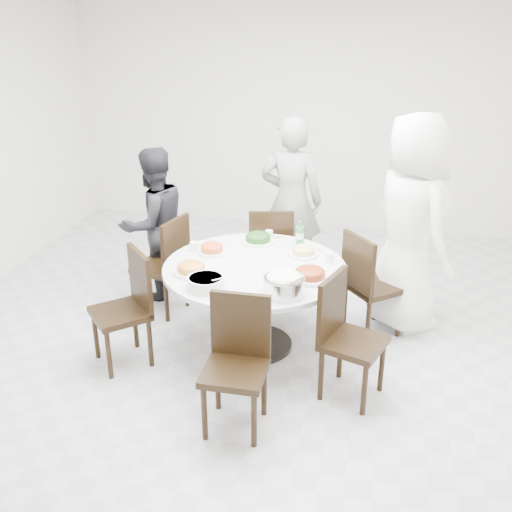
% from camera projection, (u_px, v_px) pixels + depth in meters
% --- Properties ---
extents(floor, '(6.00, 6.00, 0.01)m').
position_uv_depth(floor, '(263.00, 340.00, 5.25)').
color(floor, silver).
rests_on(floor, ground).
extents(wall_back, '(6.00, 0.01, 2.80)m').
position_uv_depth(wall_back, '(311.00, 118.00, 7.39)').
color(wall_back, white).
rests_on(wall_back, ground).
extents(wall_front, '(6.00, 0.01, 2.80)m').
position_uv_depth(wall_front, '(88.00, 439.00, 2.00)').
color(wall_front, white).
rests_on(wall_front, ground).
extents(dining_table, '(1.50, 1.50, 0.75)m').
position_uv_depth(dining_table, '(255.00, 307.00, 5.03)').
color(dining_table, silver).
rests_on(dining_table, floor).
extents(chair_ne, '(0.59, 0.59, 0.95)m').
position_uv_depth(chair_ne, '(374.00, 284.00, 5.20)').
color(chair_ne, black).
rests_on(chair_ne, floor).
extents(chair_n, '(0.50, 0.50, 0.95)m').
position_uv_depth(chair_n, '(270.00, 251.00, 5.88)').
color(chair_n, black).
rests_on(chair_n, floor).
extents(chair_nw, '(0.51, 0.51, 0.95)m').
position_uv_depth(chair_nw, '(160.00, 264.00, 5.58)').
color(chair_nw, black).
rests_on(chair_nw, floor).
extents(chair_sw, '(0.59, 0.59, 0.95)m').
position_uv_depth(chair_sw, '(120.00, 311.00, 4.76)').
color(chair_sw, black).
rests_on(chair_sw, floor).
extents(chair_s, '(0.42, 0.42, 0.95)m').
position_uv_depth(chair_s, '(235.00, 369.00, 4.01)').
color(chair_s, black).
rests_on(chair_s, floor).
extents(chair_se, '(0.54, 0.54, 0.95)m').
position_uv_depth(chair_se, '(354.00, 340.00, 4.34)').
color(chair_se, black).
rests_on(chair_se, floor).
extents(diner_right, '(1.03, 1.12, 1.93)m').
position_uv_depth(diner_right, '(410.00, 225.00, 5.16)').
color(diner_right, white).
rests_on(diner_right, floor).
extents(diner_middle, '(0.64, 0.42, 1.74)m').
position_uv_depth(diner_middle, '(291.00, 202.00, 6.05)').
color(diner_middle, black).
rests_on(diner_middle, floor).
extents(diner_left, '(0.89, 0.92, 1.50)m').
position_uv_depth(diner_left, '(154.00, 224.00, 5.78)').
color(diner_left, black).
rests_on(diner_left, floor).
extents(dish_greens, '(0.29, 0.29, 0.07)m').
position_uv_depth(dish_greens, '(258.00, 239.00, 5.33)').
color(dish_greens, white).
rests_on(dish_greens, dining_table).
extents(dish_pale, '(0.24, 0.24, 0.07)m').
position_uv_depth(dish_pale, '(303.00, 252.00, 5.06)').
color(dish_pale, white).
rests_on(dish_pale, dining_table).
extents(dish_orange, '(0.24, 0.24, 0.07)m').
position_uv_depth(dish_orange, '(212.00, 250.00, 5.11)').
color(dish_orange, white).
rests_on(dish_orange, dining_table).
extents(dish_redbrown, '(0.31, 0.31, 0.08)m').
position_uv_depth(dish_redbrown, '(310.00, 275.00, 4.64)').
color(dish_redbrown, white).
rests_on(dish_redbrown, dining_table).
extents(dish_tofu, '(0.28, 0.28, 0.07)m').
position_uv_depth(dish_tofu, '(191.00, 269.00, 4.74)').
color(dish_tofu, white).
rests_on(dish_tofu, dining_table).
extents(rice_bowl, '(0.31, 0.31, 0.13)m').
position_uv_depth(rice_bowl, '(284.00, 286.00, 4.40)').
color(rice_bowl, silver).
rests_on(rice_bowl, dining_table).
extents(soup_bowl, '(0.28, 0.28, 0.09)m').
position_uv_depth(soup_bowl, '(206.00, 283.00, 4.50)').
color(soup_bowl, white).
rests_on(soup_bowl, dining_table).
extents(beverage_bottle, '(0.07, 0.07, 0.24)m').
position_uv_depth(beverage_bottle, '(300.00, 234.00, 5.22)').
color(beverage_bottle, '#307845').
rests_on(beverage_bottle, dining_table).
extents(tea_cups, '(0.07, 0.07, 0.08)m').
position_uv_depth(tea_cups, '(266.00, 235.00, 5.41)').
color(tea_cups, white).
rests_on(tea_cups, dining_table).
extents(chopsticks, '(0.24, 0.04, 0.01)m').
position_uv_depth(chopsticks, '(269.00, 237.00, 5.46)').
color(chopsticks, tan).
rests_on(chopsticks, dining_table).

